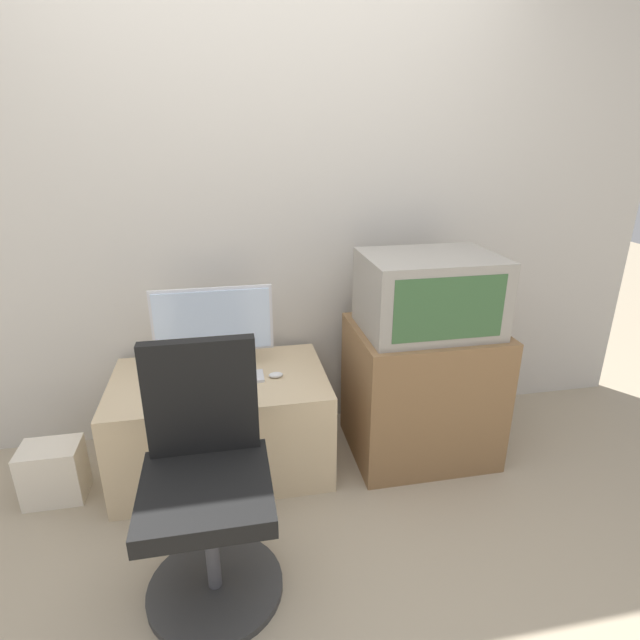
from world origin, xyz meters
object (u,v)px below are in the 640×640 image
Objects in this scene: keyboard at (225,379)px; mouse at (276,375)px; crt_tv at (429,293)px; office_chair at (207,490)px; main_monitor at (213,328)px; cardboard_box_lower at (54,472)px.

mouse reaches higher than keyboard.
crt_tv is 1.32m from office_chair.
crt_tv reaches higher than office_chair.
main_monitor is at bearing 151.28° from mouse.
cardboard_box_lower is (-0.81, -0.06, -0.37)m from keyboard.
mouse is at bearing 178.36° from crt_tv.
keyboard is 5.26× the size of mouse.
cardboard_box_lower is (-1.05, -0.04, -0.38)m from mouse.
office_chair is (-0.08, -0.67, -0.09)m from keyboard.
cardboard_box_lower is at bearing 139.97° from office_chair.
main_monitor reaches higher than keyboard.
office_chair reaches higher than mouse.
main_monitor reaches higher than mouse.
office_chair is 0.99m from cardboard_box_lower.
main_monitor reaches higher than cardboard_box_lower.
office_chair is at bearing -149.31° from crt_tv.
mouse is 0.73m from office_chair.
keyboard reaches higher than cardboard_box_lower.
office_chair is (-1.06, -0.63, -0.47)m from crt_tv.
main_monitor is 0.25m from keyboard.
cardboard_box_lower is at bearing -165.75° from main_monitor.
keyboard is 0.68m from office_chair.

